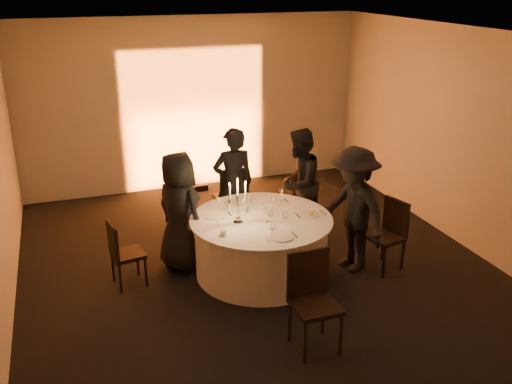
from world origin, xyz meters
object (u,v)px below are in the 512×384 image
object	(u,v)px
chair_right	(389,231)
guest_back_left	(233,184)
guest_right	(353,210)
coffee_cup	(223,233)
chair_left	(122,251)
banquet_table	(261,246)
chair_back_right	(294,194)
chair_front	(312,294)
candelabra	(238,208)
chair_back_left	(232,195)
guest_left	(179,212)
guest_back_right	(299,183)

from	to	relation	value
chair_right	guest_back_left	bearing A→B (deg)	-149.62
guest_right	coffee_cup	distance (m)	1.75
chair_left	chair_right	distance (m)	3.40
banquet_table	guest_right	xyz separation A→B (m)	(1.15, -0.27, 0.44)
chair_back_right	chair_front	xyz separation A→B (m)	(-1.02, -2.88, 0.09)
chair_front	candelabra	size ratio (longest dim) A/B	1.75
banquet_table	chair_back_left	distance (m)	1.39
coffee_cup	chair_left	bearing A→B (deg)	152.72
chair_back_left	guest_left	bearing A→B (deg)	40.52
chair_front	coffee_cup	distance (m)	1.42
chair_back_left	coffee_cup	distance (m)	1.82
chair_left	chair_right	size ratio (longest dim) A/B	0.91
guest_left	coffee_cup	world-z (taller)	guest_left
banquet_table	chair_front	xyz separation A→B (m)	(-0.02, -1.60, 0.20)
guest_back_right	guest_right	xyz separation A→B (m)	(0.24, -1.20, 0.03)
banquet_table	guest_back_right	bearing A→B (deg)	45.58
chair_back_right	candelabra	size ratio (longest dim) A/B	1.49
chair_front	candelabra	xyz separation A→B (m)	(-0.30, 1.55, 0.39)
chair_front	guest_right	distance (m)	1.79
candelabra	chair_back_right	bearing A→B (deg)	45.24
chair_left	guest_right	size ratio (longest dim) A/B	0.51
chair_back_right	guest_back_left	bearing A→B (deg)	-29.52
chair_right	guest_left	world-z (taller)	guest_left
chair_front	banquet_table	bearing A→B (deg)	88.37
banquet_table	chair_right	distance (m)	1.67
chair_left	guest_left	world-z (taller)	guest_left
chair_left	guest_back_left	size ratio (longest dim) A/B	0.52
chair_left	coffee_cup	distance (m)	1.30
guest_back_left	candelabra	world-z (taller)	guest_back_left
banquet_table	guest_left	xyz separation A→B (m)	(-0.93, 0.51, 0.41)
coffee_cup	candelabra	xyz separation A→B (m)	(0.27, 0.27, 0.18)
chair_left	candelabra	size ratio (longest dim) A/B	1.44
guest_back_left	chair_back_left	bearing A→B (deg)	-100.87
guest_back_right	guest_right	world-z (taller)	guest_right
guest_back_left	coffee_cup	size ratio (longest dim) A/B	14.98
chair_back_left	coffee_cup	bearing A→B (deg)	68.19
chair_left	guest_right	world-z (taller)	guest_right
banquet_table	guest_back_left	world-z (taller)	guest_back_left
candelabra	guest_back_left	bearing A→B (deg)	75.35
chair_left	chair_front	distance (m)	2.52
candelabra	banquet_table	bearing A→B (deg)	8.37
chair_left	chair_front	world-z (taller)	chair_front
chair_left	chair_back_right	size ratio (longest dim) A/B	0.96
banquet_table	chair_front	distance (m)	1.61
banquet_table	chair_back_left	xyz separation A→B (m)	(0.04, 1.38, 0.19)
guest_left	guest_right	bearing A→B (deg)	-138.70
guest_left	candelabra	distance (m)	0.85
chair_front	coffee_cup	size ratio (longest dim) A/B	9.45
guest_left	chair_left	bearing A→B (deg)	78.79
banquet_table	chair_back_right	xyz separation A→B (m)	(1.00, 1.28, 0.11)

